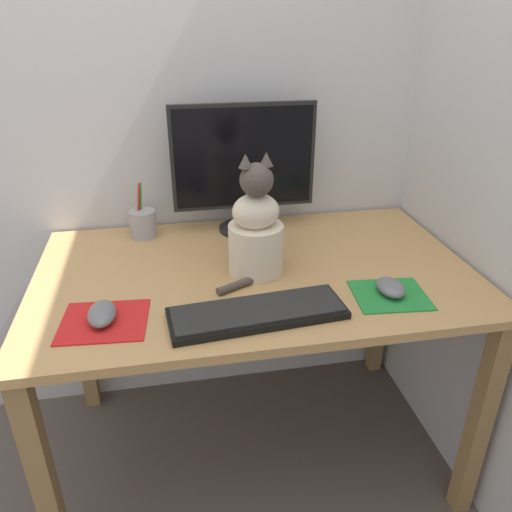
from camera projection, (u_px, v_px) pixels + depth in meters
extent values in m
plane|color=#564C47|center=(255.00, 447.00, 1.74)|extent=(12.00, 12.00, 0.00)
cube|color=silver|center=(231.00, 53.00, 1.54)|extent=(7.00, 0.04, 2.50)
cube|color=silver|center=(499.00, 63.00, 1.29)|extent=(0.04, 7.00, 2.50)
cube|color=tan|center=(255.00, 272.00, 1.43)|extent=(1.23, 0.75, 0.02)
cube|color=olive|center=(45.00, 488.00, 1.20)|extent=(0.05, 0.05, 0.68)
cube|color=olive|center=(480.00, 422.00, 1.39)|extent=(0.05, 0.05, 0.68)
cube|color=olive|center=(80.00, 329.00, 1.79)|extent=(0.05, 0.05, 0.68)
cube|color=olive|center=(382.00, 298.00, 1.98)|extent=(0.05, 0.05, 0.68)
cylinder|color=black|center=(244.00, 228.00, 1.68)|extent=(0.17, 0.17, 0.01)
cylinder|color=black|center=(244.00, 217.00, 1.66)|extent=(0.04, 0.04, 0.07)
cube|color=black|center=(244.00, 157.00, 1.57)|extent=(0.46, 0.02, 0.33)
cube|color=black|center=(244.00, 158.00, 1.56)|extent=(0.43, 0.00, 0.31)
cube|color=black|center=(257.00, 313.00, 1.20)|extent=(0.44, 0.18, 0.02)
cube|color=black|center=(257.00, 309.00, 1.20)|extent=(0.42, 0.16, 0.01)
cube|color=red|center=(104.00, 321.00, 1.18)|extent=(0.22, 0.19, 0.00)
cube|color=#238438|center=(390.00, 295.00, 1.29)|extent=(0.20, 0.18, 0.00)
ellipsoid|color=slate|center=(102.00, 314.00, 1.18)|extent=(0.07, 0.11, 0.04)
ellipsoid|color=slate|center=(390.00, 287.00, 1.29)|extent=(0.07, 0.10, 0.03)
cylinder|color=beige|center=(255.00, 249.00, 1.38)|extent=(0.17, 0.17, 0.14)
ellipsoid|color=beige|center=(255.00, 211.00, 1.33)|extent=(0.14, 0.12, 0.10)
sphere|color=#4C423D|center=(256.00, 180.00, 1.28)|extent=(0.10, 0.10, 0.09)
cone|color=#4C423D|center=(245.00, 161.00, 1.25)|extent=(0.04, 0.04, 0.04)
cone|color=#4C423D|center=(266.00, 159.00, 1.26)|extent=(0.04, 0.04, 0.04)
cylinder|color=#4C423D|center=(248.00, 281.00, 1.34)|extent=(0.18, 0.11, 0.02)
cylinder|color=#99999E|center=(143.00, 224.00, 1.61)|extent=(0.08, 0.08, 0.09)
cylinder|color=green|center=(141.00, 204.00, 1.60)|extent=(0.02, 0.01, 0.14)
cylinder|color=red|center=(138.00, 205.00, 1.58)|extent=(0.02, 0.03, 0.14)
cylinder|color=red|center=(139.00, 204.00, 1.59)|extent=(0.02, 0.01, 0.14)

